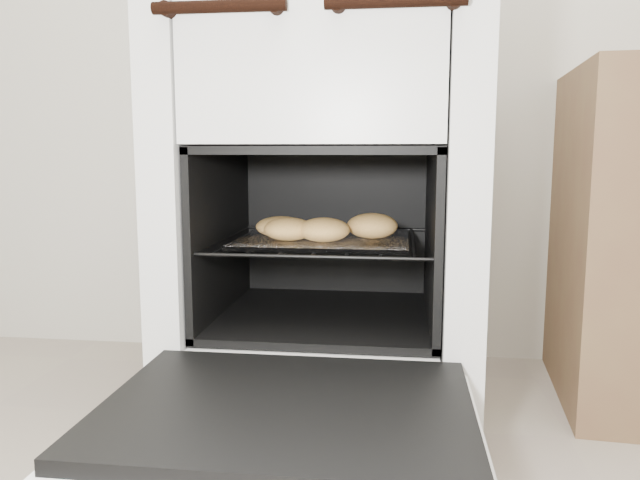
{
  "coord_description": "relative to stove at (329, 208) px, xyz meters",
  "views": [
    {
      "loc": [
        -0.03,
        -0.28,
        0.61
      ],
      "look_at": [
        -0.2,
        0.99,
        0.43
      ],
      "focal_mm": 35.0,
      "sensor_mm": 36.0,
      "label": 1
    }
  ],
  "objects": [
    {
      "name": "oven_door",
      "position": [
        0.0,
        -0.54,
        -0.27
      ],
      "size": [
        0.58,
        0.45,
        0.04
      ],
      "color": "black",
      "rests_on": "stove"
    },
    {
      "name": "oven_rack",
      "position": [
        -0.0,
        -0.07,
        -0.07
      ],
      "size": [
        0.47,
        0.45,
        0.01
      ],
      "color": "black",
      "rests_on": "stove"
    },
    {
      "name": "baked_rolls",
      "position": [
        -0.01,
        -0.13,
        -0.03
      ],
      "size": [
        0.34,
        0.21,
        0.05
      ],
      "color": "#E3A95A",
      "rests_on": "foil_sheet"
    },
    {
      "name": "stove",
      "position": [
        0.0,
        0.0,
        0.0
      ],
      "size": [
        0.64,
        0.71,
        0.98
      ],
      "color": "silver",
      "rests_on": "ground"
    },
    {
      "name": "foil_sheet",
      "position": [
        -0.0,
        -0.09,
        -0.06
      ],
      "size": [
        0.36,
        0.32,
        0.01
      ],
      "primitive_type": "cube",
      "color": "white",
      "rests_on": "oven_rack"
    }
  ]
}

